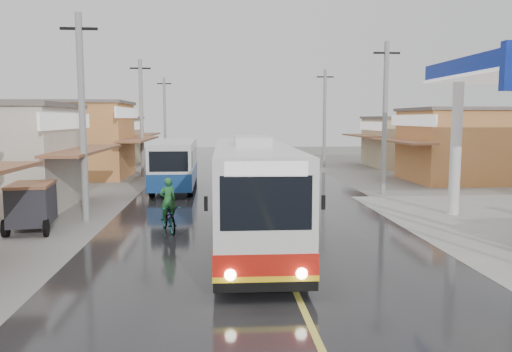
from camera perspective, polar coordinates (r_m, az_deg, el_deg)
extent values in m
plane|color=slate|center=(11.69, 4.73, -13.52)|extent=(120.00, 120.00, 0.00)
cube|color=black|center=(26.20, -0.41, -2.21)|extent=(12.00, 90.00, 0.02)
cube|color=#D8CC4C|center=(26.20, -0.41, -2.18)|extent=(0.15, 90.00, 0.01)
cylinder|color=white|center=(22.14, 21.87, 2.84)|extent=(0.44, 0.44, 5.50)
cube|color=silver|center=(15.95, -0.50, -1.21)|extent=(2.37, 10.87, 2.67)
cube|color=black|center=(16.20, -0.49, -6.21)|extent=(2.39, 10.89, 0.27)
cube|color=red|center=(16.11, -0.49, -4.64)|extent=(2.41, 10.91, 0.50)
cube|color=yellow|center=(16.17, -0.49, -5.68)|extent=(2.42, 10.92, 0.13)
cube|color=black|center=(16.36, -0.59, 0.02)|extent=(2.38, 8.61, 0.90)
cube|color=black|center=(10.59, 1.15, -3.08)|extent=(1.96, 0.14, 1.18)
cube|color=black|center=(21.24, -1.32, 1.78)|extent=(1.96, 0.14, 0.99)
cube|color=white|center=(10.49, 1.16, 0.82)|extent=(1.76, 0.14, 0.32)
cube|color=silver|center=(15.81, -0.50, 4.07)|extent=(1.11, 2.72, 0.27)
cylinder|color=black|center=(12.47, -4.05, -9.70)|extent=(0.33, 1.00, 0.99)
cylinder|color=black|center=(12.61, 5.02, -9.53)|extent=(0.33, 1.00, 0.99)
cylinder|color=black|center=(19.52, -3.94, -3.75)|extent=(0.33, 1.00, 0.99)
cylinder|color=black|center=(19.61, 1.80, -3.69)|extent=(0.33, 1.00, 0.99)
sphere|color=#FFF2CC|center=(10.85, -2.96, -11.22)|extent=(0.26, 0.26, 0.25)
sphere|color=#FFF2CC|center=(10.97, 5.24, -11.02)|extent=(0.26, 0.26, 0.25)
cube|color=black|center=(10.81, -5.75, -3.16)|extent=(0.08, 0.08, 0.32)
cube|color=black|center=(11.02, 7.70, -3.00)|extent=(0.08, 0.08, 0.32)
cube|color=silver|center=(28.72, -9.23, 1.70)|extent=(2.27, 8.22, 2.28)
cube|color=navy|center=(28.80, -9.20, 0.17)|extent=(2.31, 8.26, 0.91)
cube|color=black|center=(28.70, -9.24, 2.34)|extent=(2.30, 6.85, 0.82)
cube|color=black|center=(24.67, -9.95, 1.65)|extent=(1.89, 0.14, 1.00)
cylinder|color=black|center=(26.06, -11.80, -1.36)|extent=(0.28, 0.91, 0.91)
cylinder|color=black|center=(25.89, -7.52, -1.33)|extent=(0.28, 0.91, 0.91)
cylinder|color=black|center=(31.81, -10.55, 0.08)|extent=(0.28, 0.91, 0.91)
cylinder|color=black|center=(31.67, -7.05, 0.12)|extent=(0.28, 0.91, 0.91)
imported|color=black|center=(18.12, -9.93, -4.77)|extent=(1.19, 1.92, 0.95)
imported|color=#236930|center=(17.79, -10.04, -2.73)|extent=(0.67, 0.55, 1.59)
cube|color=#26262D|center=(19.41, -24.23, -3.01)|extent=(1.60, 2.21, 1.33)
cube|color=brown|center=(19.31, -24.33, -0.91)|extent=(1.66, 2.27, 0.10)
cylinder|color=black|center=(19.01, -26.71, -5.37)|extent=(0.27, 0.63, 0.62)
cylinder|color=black|center=(20.37, -25.70, -4.56)|extent=(0.27, 0.63, 0.62)
cylinder|color=black|center=(18.52, -22.86, -5.48)|extent=(0.21, 0.63, 0.62)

